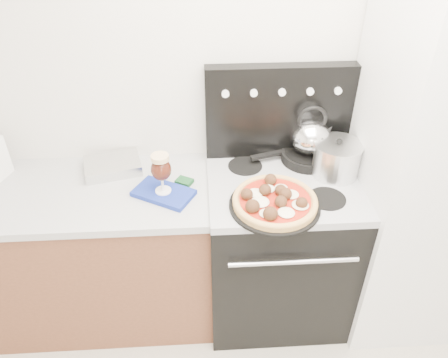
{
  "coord_description": "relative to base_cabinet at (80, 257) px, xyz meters",
  "views": [
    {
      "loc": [
        -0.33,
        -0.57,
        2.21
      ],
      "look_at": [
        -0.23,
        1.05,
        1.04
      ],
      "focal_mm": 35.0,
      "sensor_mm": 36.0,
      "label": 1
    }
  ],
  "objects": [
    {
      "name": "beer_glass",
      "position": [
        0.51,
        -0.07,
        0.6
      ],
      "size": [
        0.11,
        0.11,
        0.21
      ],
      "primitive_type": null,
      "rotation": [
        0.0,
        0.0,
        0.18
      ],
      "color": "#38130B",
      "rests_on": "oven_mitt"
    },
    {
      "name": "tea_kettle",
      "position": [
        1.26,
        0.16,
        0.65
      ],
      "size": [
        0.24,
        0.24,
        0.23
      ],
      "primitive_type": null,
      "rotation": [
        0.0,
        0.0,
        0.18
      ],
      "color": "white",
      "rests_on": "skillet"
    },
    {
      "name": "backguard",
      "position": [
        1.1,
        0.25,
        0.74
      ],
      "size": [
        0.76,
        0.08,
        0.5
      ],
      "primitive_type": "cube",
      "color": "black",
      "rests_on": "cooktop"
    },
    {
      "name": "base_cabinet",
      "position": [
        0.0,
        0.0,
        0.0
      ],
      "size": [
        1.45,
        0.6,
        0.86
      ],
      "primitive_type": "cube",
      "color": "brown",
      "rests_on": "ground"
    },
    {
      "name": "cooktop",
      "position": [
        1.1,
        -0.02,
        0.47
      ],
      "size": [
        0.76,
        0.65,
        0.04
      ],
      "primitive_type": "cube",
      "color": "#ADADB2",
      "rests_on": "stove_body"
    },
    {
      "name": "countertop",
      "position": [
        0.0,
        0.0,
        0.45
      ],
      "size": [
        1.48,
        0.63,
        0.04
      ],
      "primitive_type": "cube",
      "color": "#B4B4B6",
      "rests_on": "base_cabinet"
    },
    {
      "name": "skillet",
      "position": [
        1.26,
        0.16,
        0.51
      ],
      "size": [
        0.35,
        0.35,
        0.05
      ],
      "primitive_type": "cylinder",
      "rotation": [
        0.0,
        0.0,
        0.29
      ],
      "color": "black",
      "rests_on": "cooktop"
    },
    {
      "name": "stove_body",
      "position": [
        1.1,
        -0.02,
        0.01
      ],
      "size": [
        0.76,
        0.65,
        0.88
      ],
      "primitive_type": "cube",
      "color": "black",
      "rests_on": "ground"
    },
    {
      "name": "oven_mitt",
      "position": [
        0.51,
        -0.07,
        0.48
      ],
      "size": [
        0.33,
        0.28,
        0.02
      ],
      "primitive_type": "cube",
      "rotation": [
        0.0,
        0.0,
        -0.52
      ],
      "color": "navy",
      "rests_on": "countertop"
    },
    {
      "name": "pizza_pan",
      "position": [
        1.03,
        -0.21,
        0.5
      ],
      "size": [
        0.53,
        0.53,
        0.01
      ],
      "primitive_type": "cylinder",
      "rotation": [
        0.0,
        0.0,
        -0.29
      ],
      "color": "black",
      "rests_on": "cooktop"
    },
    {
      "name": "stock_pot",
      "position": [
        1.37,
        0.03,
        0.57
      ],
      "size": [
        0.28,
        0.28,
        0.17
      ],
      "primitive_type": "cylinder",
      "rotation": [
        0.0,
        0.0,
        -0.24
      ],
      "color": "silver",
      "rests_on": "cooktop"
    },
    {
      "name": "foil_sheet",
      "position": [
        0.23,
        0.16,
        0.5
      ],
      "size": [
        0.32,
        0.27,
        0.06
      ],
      "primitive_type": "cube",
      "rotation": [
        0.0,
        0.0,
        0.24
      ],
      "color": "white",
      "rests_on": "countertop"
    },
    {
      "name": "fridge",
      "position": [
        1.8,
        -0.05,
        0.52
      ],
      "size": [
        0.64,
        0.68,
        1.9
      ],
      "primitive_type": "cube",
      "color": "silver",
      "rests_on": "ground"
    },
    {
      "name": "pizza",
      "position": [
        1.03,
        -0.21,
        0.53
      ],
      "size": [
        0.49,
        0.49,
        0.06
      ],
      "primitive_type": null,
      "rotation": [
        0.0,
        0.0,
        0.3
      ],
      "color": "#DDBC67",
      "rests_on": "pizza_pan"
    },
    {
      "name": "room_shell",
      "position": [
        1.02,
        -0.91,
        0.82
      ],
      "size": [
        3.52,
        3.01,
        2.52
      ],
      "color": "beige",
      "rests_on": "ground"
    }
  ]
}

